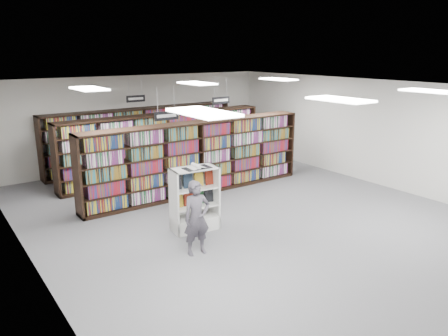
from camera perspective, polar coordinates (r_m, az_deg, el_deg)
floor at (r=11.30m, az=2.09°, el=-5.82°), size 12.00×12.00×0.00m
ceiling at (r=10.59m, az=2.26°, el=10.57°), size 10.00×12.00×0.10m
wall_back at (r=15.93m, az=-11.12°, el=6.05°), size 10.00×0.10×3.20m
wall_left at (r=8.84m, az=-24.57°, el=-2.31°), size 0.10×12.00×3.20m
wall_right at (r=14.37m, az=18.27°, el=4.60°), size 0.10×12.00×3.20m
bookshelf_row_near at (r=12.56m, az=-3.40°, el=1.34°), size 7.00×0.60×2.10m
bookshelf_row_mid at (r=14.26m, az=-7.67°, el=2.90°), size 7.00×0.60×2.10m
bookshelf_row_far at (r=15.76m, az=-10.56°, el=3.94°), size 7.00×0.60×2.10m
aisle_sign_left at (r=10.69m, az=-7.53°, el=6.90°), size 0.65×0.02×0.80m
aisle_sign_right at (r=13.94m, az=-0.41°, el=8.92°), size 0.65×0.02×0.80m
aisle_sign_center at (r=14.70m, az=-11.46°, el=8.95°), size 0.65×0.02×0.80m
troffer_front_left at (r=6.43m, az=-2.75°, el=7.25°), size 0.60×1.20×0.04m
troffer_front_center at (r=8.42m, az=14.91°, el=8.63°), size 0.60×1.20×0.04m
troffer_front_right at (r=10.88m, az=25.29°, el=9.08°), size 0.60×1.20×0.04m
troffer_back_left at (r=10.96m, az=-17.21°, el=9.87°), size 0.60×1.20×0.04m
troffer_back_center at (r=12.23m, az=-3.56°, el=10.98°), size 0.60×1.20×0.04m
troffer_back_right at (r=14.04m, az=7.11°, el=11.43°), size 0.60×1.20×0.04m
endcap_display at (r=10.15m, az=-3.90°, el=-5.37°), size 1.12×0.65×1.49m
open_book at (r=9.76m, az=-3.60°, el=0.14°), size 0.61×0.36×0.13m
shopper at (r=8.86m, az=-3.58°, el=-6.52°), size 0.60×0.43×1.55m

